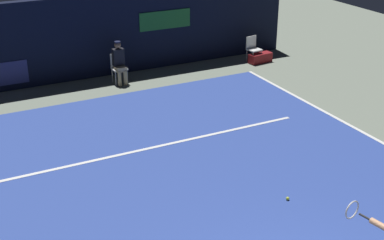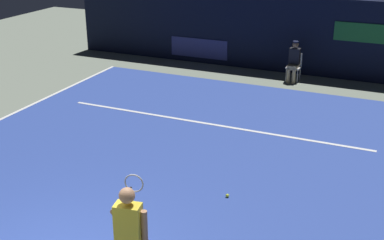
% 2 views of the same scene
% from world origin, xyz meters
% --- Properties ---
extents(ground_plane, '(30.73, 30.73, 0.00)m').
position_xyz_m(ground_plane, '(0.00, 4.64, 0.00)').
color(ground_plane, gray).
extents(court_surface, '(10.57, 11.27, 0.01)m').
position_xyz_m(court_surface, '(0.00, 4.64, 0.01)').
color(court_surface, '#2D479E').
rests_on(court_surface, ground).
extents(line_sideline_right, '(0.10, 11.27, 0.01)m').
position_xyz_m(line_sideline_right, '(-5.23, 4.64, 0.01)').
color(line_sideline_right, white).
rests_on(line_sideline_right, court_surface).
extents(line_service, '(8.24, 0.10, 0.01)m').
position_xyz_m(line_service, '(0.00, 6.61, 0.01)').
color(line_service, white).
rests_on(line_service, court_surface).
extents(back_wall, '(15.04, 0.33, 2.60)m').
position_xyz_m(back_wall, '(-0.00, 12.20, 1.30)').
color(back_wall, black).
rests_on(back_wall, ground).
extents(tennis_player, '(0.75, 0.93, 1.73)m').
position_xyz_m(tennis_player, '(1.36, 0.22, 0.99)').
color(tennis_player, tan).
rests_on(tennis_player, ground).
extents(line_judge_on_chair, '(0.45, 0.54, 1.32)m').
position_xyz_m(line_judge_on_chair, '(1.06, 11.19, 0.69)').
color(line_judge_on_chair, white).
rests_on(line_judge_on_chair, ground).
extents(tennis_ball, '(0.07, 0.07, 0.07)m').
position_xyz_m(tennis_ball, '(1.68, 3.29, 0.05)').
color(tennis_ball, '#CCE033').
rests_on(tennis_ball, court_surface).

